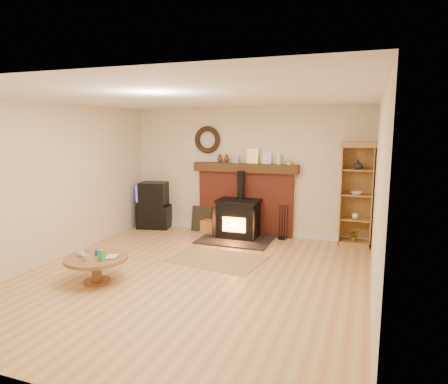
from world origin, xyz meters
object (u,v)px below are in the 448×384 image
at_px(tv_unit, 154,206).
at_px(curio_cabinet, 357,194).
at_px(coffee_table, 96,262).
at_px(wood_stove, 238,220).

height_order(tv_unit, curio_cabinet, curio_cabinet).
bearing_deg(curio_cabinet, coffee_table, -136.69).
distance_m(tv_unit, curio_cabinet, 4.27).
xyz_separation_m(curio_cabinet, coffee_table, (-3.39, -3.20, -0.67)).
relative_size(wood_stove, curio_cabinet, 0.72).
height_order(wood_stove, coffee_table, wood_stove).
xyz_separation_m(tv_unit, curio_cabinet, (4.24, 0.09, 0.49)).
bearing_deg(coffee_table, tv_unit, 105.21).
height_order(curio_cabinet, coffee_table, curio_cabinet).
xyz_separation_m(wood_stove, coffee_table, (-1.17, -2.92, -0.07)).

